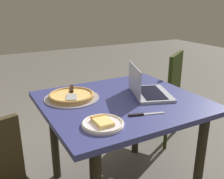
# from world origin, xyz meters

# --- Properties ---
(dining_table) EXTENTS (1.05, 0.95, 0.74)m
(dining_table) POSITION_xyz_m (0.00, 0.00, 0.63)
(dining_table) COLOR navy
(dining_table) RESTS_ON ground_plane
(laptop) EXTENTS (0.36, 0.41, 0.22)m
(laptop) POSITION_xyz_m (-0.20, 0.01, 0.79)
(laptop) COLOR #B0B6C5
(laptop) RESTS_ON dining_table
(pizza_plate) EXTENTS (0.23, 0.23, 0.04)m
(pizza_plate) POSITION_xyz_m (0.29, 0.28, 0.76)
(pizza_plate) COLOR white
(pizza_plate) RESTS_ON dining_table
(pizza_tray) EXTENTS (0.38, 0.38, 0.04)m
(pizza_tray) POSITION_xyz_m (0.29, -0.19, 0.76)
(pizza_tray) COLOR #99919A
(pizza_tray) RESTS_ON dining_table
(table_knife) EXTENTS (0.22, 0.08, 0.01)m
(table_knife) POSITION_xyz_m (0.02, 0.27, 0.75)
(table_knife) COLOR silver
(table_knife) RESTS_ON dining_table
(chair_far) EXTENTS (0.56, 0.56, 0.92)m
(chair_far) POSITION_xyz_m (-0.77, -0.48, 0.51)
(chair_far) COLOR #27320F
(chair_far) RESTS_ON ground_plane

